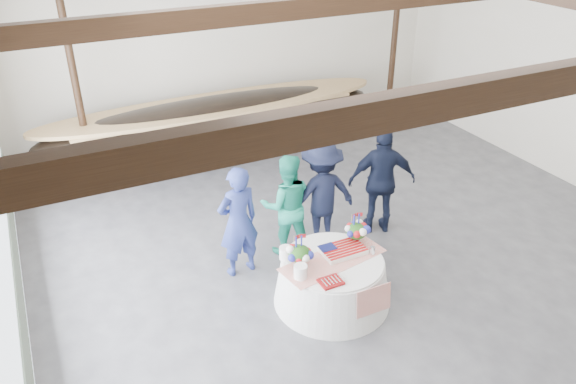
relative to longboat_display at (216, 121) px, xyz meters
name	(u,v)px	position (x,y,z in m)	size (l,w,h in m)	color
floor	(381,270)	(0.88, -4.87, -0.88)	(10.00, 12.00, 0.01)	#3D3D42
wall_back	(233,38)	(0.88, 1.13, 1.37)	(10.00, 0.02, 4.50)	silver
longboat_display	(216,121)	(0.00, 0.00, 0.00)	(7.35, 1.47, 1.38)	black
banquet_table	(332,281)	(-0.18, -5.15, -0.53)	(1.64, 1.64, 0.71)	silver
tabletop_items	(328,247)	(-0.20, -5.04, -0.02)	(1.59, 0.95, 0.40)	#B62212
guest_woman_blue	(238,222)	(-1.08, -3.93, 0.01)	(0.65, 0.42, 1.77)	navy
guest_woman_teal	(287,205)	(-0.20, -3.75, -0.03)	(0.82, 0.64, 1.69)	#1D9678
guest_man_left	(321,194)	(0.39, -3.79, 0.04)	(1.19, 0.68, 1.84)	black
guest_man_right	(382,181)	(1.49, -3.87, 0.07)	(1.11, 0.46, 1.90)	black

